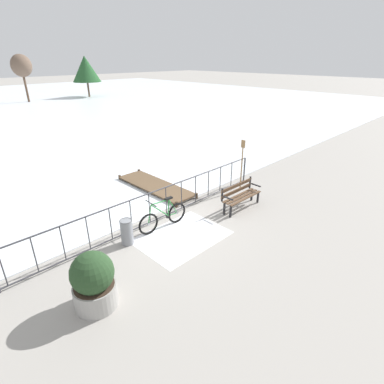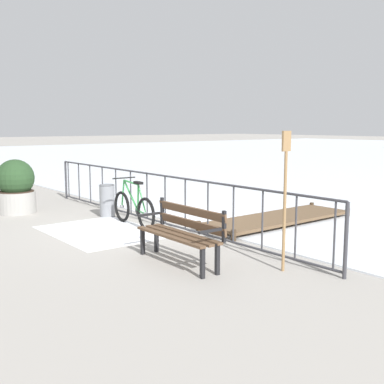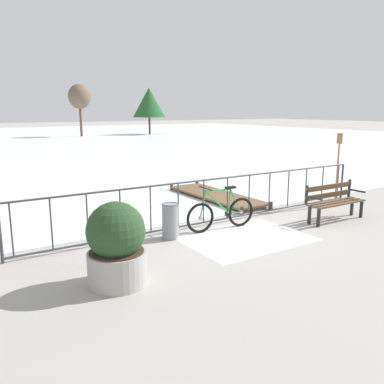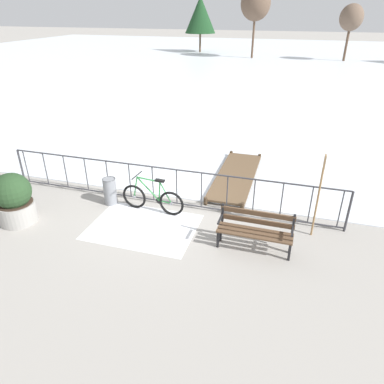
{
  "view_description": "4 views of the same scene",
  "coord_description": "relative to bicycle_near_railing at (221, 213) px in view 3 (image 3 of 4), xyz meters",
  "views": [
    {
      "loc": [
        -5.1,
        -6.6,
        4.75
      ],
      "look_at": [
        0.99,
        -0.5,
        0.84
      ],
      "focal_mm": 28.02,
      "sensor_mm": 36.0,
      "label": 1
    },
    {
      "loc": [
        7.99,
        -5.42,
        2.05
      ],
      "look_at": [
        0.74,
        0.37,
        0.74
      ],
      "focal_mm": 43.92,
      "sensor_mm": 36.0,
      "label": 2
    },
    {
      "loc": [
        -5.22,
        -7.14,
        2.58
      ],
      "look_at": [
        -0.63,
        0.03,
        0.81
      ],
      "focal_mm": 37.07,
      "sensor_mm": 36.0,
      "label": 3
    },
    {
      "loc": [
        3.06,
        -7.71,
        4.69
      ],
      "look_at": [
        0.88,
        -0.43,
        0.71
      ],
      "focal_mm": 33.12,
      "sensor_mm": 36.0,
      "label": 4
    }
  ],
  "objects": [
    {
      "name": "park_bench",
      "position": [
        2.71,
        -0.81,
        0.14
      ],
      "size": [
        1.61,
        0.5,
        0.89
      ],
      "color": "brown",
      "rests_on": "ground"
    },
    {
      "name": "railing_fence",
      "position": [
        0.17,
        0.44,
        0.19
      ],
      "size": [
        9.06,
        0.06,
        1.07
      ],
      "color": "#38383D",
      "rests_on": "ground"
    },
    {
      "name": "planter_with_shrub",
      "position": [
        -2.98,
        -1.39,
        0.25
      ],
      "size": [
        0.88,
        0.88,
        1.27
      ],
      "color": "#9E9B96",
      "rests_on": "ground"
    },
    {
      "name": "tree_centre",
      "position": [
        6.9,
        31.99,
        3.43
      ],
      "size": [
        2.13,
        2.13,
        5.01
      ],
      "color": "brown",
      "rests_on": "ground"
    },
    {
      "name": "frozen_pond",
      "position": [
        0.17,
        28.84,
        -0.35
      ],
      "size": [
        80.0,
        56.0,
        0.03
      ],
      "primitive_type": "cube",
      "color": "silver",
      "rests_on": "ground"
    },
    {
      "name": "wooden_dock",
      "position": [
        1.7,
        2.52,
        -0.25
      ],
      "size": [
        1.1,
        3.66,
        0.2
      ],
      "color": "brown",
      "rests_on": "ground"
    },
    {
      "name": "snow_patch",
      "position": [
        0.05,
        -0.76,
        -0.36
      ],
      "size": [
        2.52,
        1.85,
        0.01
      ],
      "primitive_type": "cube",
      "color": "white",
      "rests_on": "ground"
    },
    {
      "name": "tree_east_mid",
      "position": [
        14.08,
        31.52,
        2.96
      ],
      "size": [
        3.43,
        3.43,
        4.85
      ],
      "color": "brown",
      "rests_on": "ground"
    },
    {
      "name": "oar_upright",
      "position": [
        3.92,
        0.06,
        0.77
      ],
      "size": [
        0.04,
        0.16,
        1.98
      ],
      "color": "#937047",
      "rests_on": "ground"
    },
    {
      "name": "ground_plane",
      "position": [
        0.17,
        0.44,
        -0.37
      ],
      "size": [
        160.0,
        160.0,
        0.0
      ],
      "primitive_type": "plane",
      "color": "#9E9991"
    },
    {
      "name": "bicycle_near_railing",
      "position": [
        0.0,
        0.0,
        0.0
      ],
      "size": [
        1.71,
        0.52,
        0.97
      ],
      "color": "black",
      "rests_on": "ground"
    },
    {
      "name": "trash_bin",
      "position": [
        -1.24,
        0.07,
        0.0
      ],
      "size": [
        0.35,
        0.35,
        0.73
      ],
      "color": "gray",
      "rests_on": "ground"
    }
  ]
}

